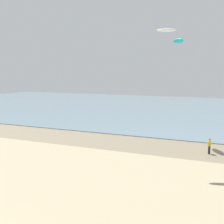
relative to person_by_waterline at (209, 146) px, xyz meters
The scene contains 5 objects.
wet_sand_strip 8.68m from the person_by_waterline, behind, with size 120.00×8.28×0.01m, color #84755B.
sea 40.98m from the person_by_waterline, 102.10° to the left, with size 160.00×70.00×0.10m, color slate.
person_by_waterline is the anchor object (origin of this frame).
kite_aloft_0 13.75m from the person_by_waterline, 133.19° to the left, with size 3.08×0.99×0.49m, color #19B2B7.
kite_aloft_5 13.31m from the person_by_waterline, 125.53° to the right, with size 1.84×0.59×0.29m, color white.
Camera 1 is at (12.85, -9.85, 8.79)m, focal length 49.63 mm.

